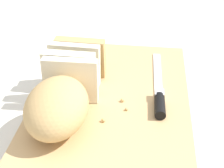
{
  "coord_description": "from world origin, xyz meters",
  "views": [
    {
      "loc": [
        -0.5,
        -0.05,
        0.4
      ],
      "look_at": [
        0.0,
        0.0,
        0.05
      ],
      "focal_mm": 50.36,
      "sensor_mm": 36.0,
      "label": 1
    }
  ],
  "objects": [
    {
      "name": "crumb_near_knife",
      "position": [
        -0.02,
        -0.02,
        0.03
      ],
      "size": [
        0.01,
        0.01,
        0.01
      ],
      "primitive_type": "sphere",
      "color": "tan",
      "rests_on": "cutting_board"
    },
    {
      "name": "crumb_stray_left",
      "position": [
        -0.08,
        0.01,
        0.03
      ],
      "size": [
        0.01,
        0.01,
        0.01
      ],
      "primitive_type": "sphere",
      "color": "tan",
      "rests_on": "cutting_board"
    },
    {
      "name": "cutting_board",
      "position": [
        0.0,
        0.0,
        0.01
      ],
      "size": [
        0.45,
        0.32,
        0.02
      ],
      "primitive_type": "cube",
      "rotation": [
        0.0,
        0.0,
        -0.03
      ],
      "color": "tan",
      "rests_on": "ground_plane"
    },
    {
      "name": "ground_plane",
      "position": [
        0.0,
        0.0,
        0.0
      ],
      "size": [
        3.0,
        3.0,
        0.0
      ],
      "primitive_type": "plane",
      "color": "silver"
    },
    {
      "name": "bread_loaf",
      "position": [
        -0.05,
        0.08,
        0.07
      ],
      "size": [
        0.26,
        0.12,
        0.09
      ],
      "rotation": [
        0.0,
        0.0,
        -0.04
      ],
      "color": "tan",
      "rests_on": "cutting_board"
    },
    {
      "name": "bread_knife",
      "position": [
        -0.0,
        -0.09,
        0.03
      ],
      "size": [
        0.24,
        0.02,
        0.02
      ],
      "rotation": [
        0.0,
        0.0,
        0.0
      ],
      "color": "silver",
      "rests_on": "cutting_board"
    },
    {
      "name": "crumb_near_loaf",
      "position": [
        -0.04,
        -0.03,
        0.03
      ],
      "size": [
        0.01,
        0.01,
        0.01
      ],
      "primitive_type": "sphere",
      "color": "tan",
      "rests_on": "cutting_board"
    }
  ]
}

